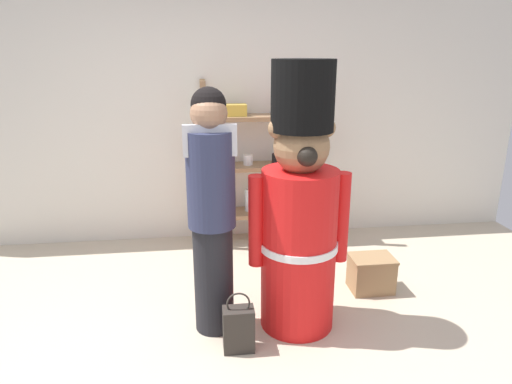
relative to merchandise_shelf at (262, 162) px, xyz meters
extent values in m
plane|color=beige|center=(-0.44, -1.98, -0.82)|extent=(6.40, 6.40, 0.00)
cube|color=silver|center=(-0.44, 0.22, 0.48)|extent=(6.40, 0.12, 2.60)
cube|color=#93704C|center=(-0.56, -0.15, -0.01)|extent=(0.05, 0.05, 1.63)
cube|color=#93704C|center=(0.57, -0.15, -0.01)|extent=(0.05, 0.05, 1.63)
cube|color=#93704C|center=(-0.56, 0.15, -0.01)|extent=(0.05, 0.05, 1.63)
cube|color=#93704C|center=(0.57, 0.15, -0.01)|extent=(0.05, 0.05, 1.63)
cube|color=#93704C|center=(0.01, 0.00, -0.53)|extent=(1.13, 0.30, 0.04)
cube|color=#93704C|center=(0.01, 0.00, -0.04)|extent=(1.13, 0.30, 0.04)
cube|color=#93704C|center=(0.01, 0.00, 0.45)|extent=(1.13, 0.30, 0.04)
cylinder|color=blue|center=(-0.42, -0.02, 0.03)|extent=(0.10, 0.10, 0.10)
cylinder|color=white|center=(-0.14, 0.00, 0.03)|extent=(0.09, 0.09, 0.10)
cylinder|color=black|center=(0.15, 0.02, 0.03)|extent=(0.08, 0.08, 0.10)
cylinder|color=pink|center=(0.43, -0.01, 0.02)|extent=(0.09, 0.09, 0.09)
cylinder|color=navy|center=(-0.42, -0.01, -0.42)|extent=(0.07, 0.07, 0.18)
cylinder|color=silver|center=(-0.14, 0.01, -0.40)|extent=(0.07, 0.07, 0.23)
cylinder|color=#B27226|center=(0.15, 0.01, -0.42)|extent=(0.06, 0.06, 0.17)
cylinder|color=#596B33|center=(0.43, -0.03, -0.41)|extent=(0.06, 0.06, 0.20)
cube|color=gold|center=(-0.25, 0.00, 0.52)|extent=(0.20, 0.16, 0.11)
cube|color=#B21E2D|center=(0.26, 0.00, 0.52)|extent=(0.17, 0.13, 0.11)
cylinder|color=red|center=(0.04, -1.57, -0.25)|extent=(0.52, 0.52, 1.14)
cylinder|color=white|center=(0.04, -1.57, -0.21)|extent=(0.54, 0.54, 0.05)
sphere|color=#97704B|center=(0.04, -1.57, 0.48)|extent=(0.37, 0.37, 0.37)
sphere|color=#97704B|center=(-0.12, -1.57, 0.60)|extent=(0.13, 0.13, 0.13)
sphere|color=#97704B|center=(0.19, -1.57, 0.60)|extent=(0.13, 0.13, 0.13)
cylinder|color=black|center=(0.04, -1.57, 0.80)|extent=(0.40, 0.40, 0.44)
cylinder|color=red|center=(-0.25, -1.57, -0.02)|extent=(0.11, 0.11, 0.63)
cylinder|color=red|center=(0.33, -1.57, -0.02)|extent=(0.11, 0.11, 0.63)
sphere|color=black|center=(0.04, -1.74, 0.45)|extent=(0.13, 0.13, 0.13)
cylinder|color=black|center=(-0.55, -1.55, -0.44)|extent=(0.27, 0.27, 0.77)
cylinder|color=#2D3351|center=(-0.55, -1.55, 0.27)|extent=(0.32, 0.32, 0.64)
sphere|color=#A37556|center=(-0.55, -1.55, 0.69)|extent=(0.23, 0.23, 0.23)
cube|color=silver|center=(-0.55, -1.61, 0.54)|extent=(0.33, 0.04, 0.20)
sphere|color=black|center=(-0.55, -1.53, 0.75)|extent=(0.22, 0.22, 0.22)
cube|color=#332D28|center=(-0.40, -1.83, -0.67)|extent=(0.20, 0.13, 0.30)
torus|color=#332D28|center=(-0.40, -1.83, -0.48)|extent=(0.15, 0.01, 0.15)
cube|color=#9E7A51|center=(0.74, -1.18, -0.69)|extent=(0.34, 0.26, 0.27)
cube|color=#9E7A51|center=(0.74, -1.18, -0.54)|extent=(0.35, 0.27, 0.02)
camera|label=1|loc=(-0.62, -4.42, 1.07)|focal=32.24mm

